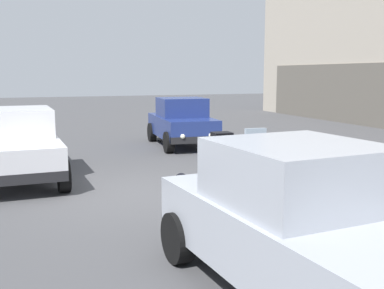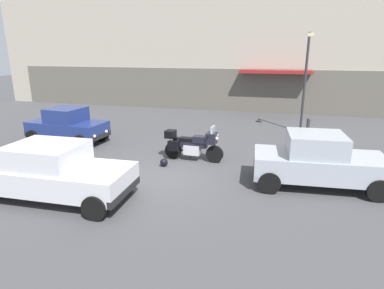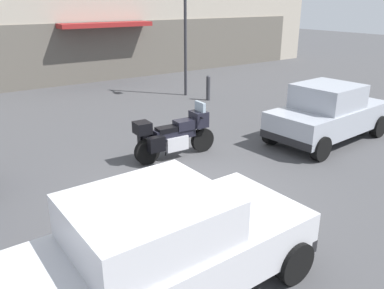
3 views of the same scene
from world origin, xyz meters
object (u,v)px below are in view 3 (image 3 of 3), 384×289
at_px(helmet, 166,172).
at_px(car_sedan_far, 152,251).
at_px(streetlamp_curbside, 187,23).
at_px(motorcycle, 174,135).
at_px(car_hatchback_near, 328,113).
at_px(bollard_curbside, 208,87).

relative_size(helmet, car_sedan_far, 0.06).
xyz_separation_m(car_sedan_far, streetlamp_curbside, (7.08, 9.64, 2.13)).
bearing_deg(motorcycle, car_hatchback_near, -15.07).
xyz_separation_m(helmet, bollard_curbside, (5.18, 5.30, 0.39)).
bearing_deg(motorcycle, helmet, -128.86).
bearing_deg(helmet, motorcycle, 48.53).
relative_size(motorcycle, streetlamp_curbside, 0.47).
height_order(helmet, streetlamp_curbside, streetlamp_curbside).
relative_size(motorcycle, bollard_curbside, 2.26).
relative_size(motorcycle, car_sedan_far, 0.49).
bearing_deg(bollard_curbside, motorcycle, -134.89).
relative_size(car_hatchback_near, streetlamp_curbside, 0.83).
relative_size(motorcycle, car_hatchback_near, 0.57).
xyz_separation_m(motorcycle, helmet, (-0.80, -0.91, -0.48)).
xyz_separation_m(helmet, car_hatchback_near, (5.06, -0.45, 0.67)).
bearing_deg(car_hatchback_near, bollard_curbside, 84.41).
distance_m(car_hatchback_near, bollard_curbside, 5.76).
bearing_deg(car_sedan_far, motorcycle, -127.10).
height_order(motorcycle, bollard_curbside, motorcycle).
bearing_deg(helmet, bollard_curbside, 45.67).
height_order(car_hatchback_near, bollard_curbside, car_hatchback_near).
relative_size(helmet, bollard_curbside, 0.28).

